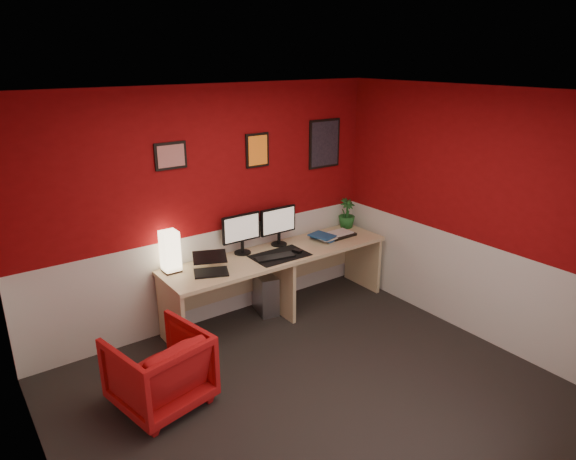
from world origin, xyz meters
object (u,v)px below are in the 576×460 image
object	(u,v)px
monitor_left	(242,228)
armchair	(159,370)
monitor_right	(279,220)
desk	(279,283)
shoji_lamp	(170,253)
zen_tray	(339,234)
laptop	(211,263)
potted_plant	(347,213)
pc_tower	(264,291)

from	to	relation	value
monitor_left	armchair	distance (m)	1.79
monitor_left	monitor_right	bearing A→B (deg)	-2.19
desk	monitor_left	world-z (taller)	monitor_left
shoji_lamp	zen_tray	world-z (taller)	shoji_lamp
monitor_left	shoji_lamp	bearing A→B (deg)	-179.52
desk	laptop	world-z (taller)	laptop
zen_tray	armchair	distance (m)	2.72
monitor_right	zen_tray	distance (m)	0.81
potted_plant	zen_tray	bearing A→B (deg)	-146.92
pc_tower	shoji_lamp	bearing A→B (deg)	-168.87
desk	potted_plant	xyz separation A→B (m)	(1.17, 0.21, 0.55)
zen_tray	potted_plant	world-z (taller)	potted_plant
laptop	pc_tower	size ratio (longest dim) A/B	0.73
shoji_lamp	monitor_left	size ratio (longest dim) A/B	0.69
shoji_lamp	laptop	world-z (taller)	shoji_lamp
desk	laptop	bearing A→B (deg)	-175.75
shoji_lamp	zen_tray	size ratio (longest dim) A/B	1.14
desk	monitor_left	distance (m)	0.76
potted_plant	pc_tower	world-z (taller)	potted_plant
laptop	monitor_left	bearing A→B (deg)	50.85
monitor_right	pc_tower	size ratio (longest dim) A/B	1.29
zen_tray	armchair	bearing A→B (deg)	-163.91
monitor_right	armchair	distance (m)	2.16
desk	zen_tray	world-z (taller)	zen_tray
laptop	pc_tower	bearing A→B (deg)	39.75
monitor_left	armchair	xyz separation A→B (m)	(-1.36, -0.93, -0.70)
potted_plant	pc_tower	distance (m)	1.43
monitor_right	armchair	bearing A→B (deg)	-153.55
shoji_lamp	laptop	xyz separation A→B (m)	(0.30, -0.27, -0.09)
monitor_left	pc_tower	world-z (taller)	monitor_left
laptop	potted_plant	size ratio (longest dim) A/B	0.91
desk	pc_tower	world-z (taller)	desk
laptop	pc_tower	xyz separation A→B (m)	(0.76, 0.23, -0.61)
monitor_right	armchair	size ratio (longest dim) A/B	0.82
monitor_left	potted_plant	size ratio (longest dim) A/B	1.61
monitor_right	pc_tower	xyz separation A→B (m)	(-0.23, -0.03, -0.80)
pc_tower	desk	bearing A→B (deg)	-49.27
pc_tower	laptop	bearing A→B (deg)	-149.93
desk	potted_plant	size ratio (longest dim) A/B	7.21
potted_plant	armchair	xyz separation A→B (m)	(-2.86, -0.93, -0.59)
armchair	monitor_right	bearing A→B (deg)	-165.18
desk	laptop	size ratio (longest dim) A/B	7.88
desk	armchair	xyz separation A→B (m)	(-1.69, -0.71, -0.04)
monitor_left	zen_tray	world-z (taller)	monitor_left
desk	potted_plant	world-z (taller)	potted_plant
laptop	armchair	size ratio (longest dim) A/B	0.46
monitor_left	pc_tower	size ratio (longest dim) A/B	1.29
desk	monitor_left	bearing A→B (deg)	146.58
desk	monitor_left	xyz separation A→B (m)	(-0.32, 0.21, 0.66)
shoji_lamp	monitor_left	world-z (taller)	monitor_left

